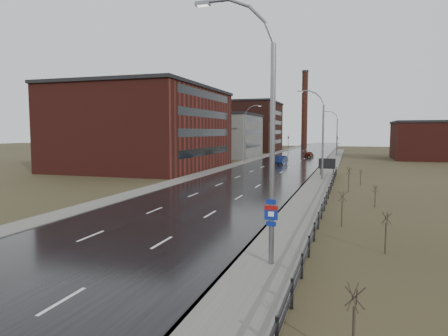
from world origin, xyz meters
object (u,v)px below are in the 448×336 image
Objects in this scene: billboard at (327,164)px; car_near at (281,160)px; car_far at (309,154)px; streetlight_main at (265,134)px.

car_near is (-9.44, 17.97, -0.89)m from billboard.
billboard is 0.61× the size of car_far.
car_far is at bearing 98.92° from billboard.
car_near is 22.96m from car_far.
car_near reaches higher than car_far.
car_far is at bearing 86.50° from car_near.
streetlight_main is at bearing -90.92° from billboard.
car_near is (-8.82, 57.08, -5.27)m from streetlight_main.
billboard reaches higher than car_far.
streetlight_main reaches higher than car_far.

